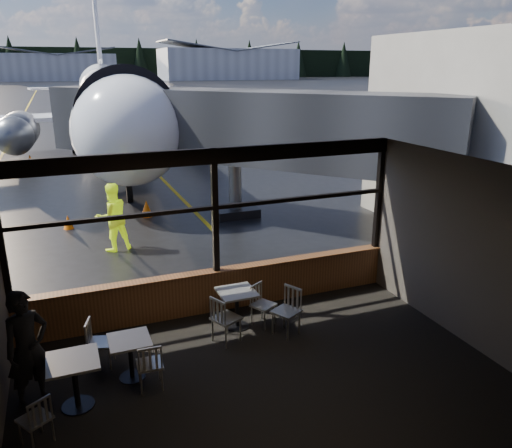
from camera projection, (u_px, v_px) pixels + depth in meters
ground_plane at (65, 88)px, 117.14m from camera, size 520.00×520.00×0.00m
carpet_floor at (273, 389)px, 8.13m from camera, size 8.00×6.00×0.01m
ceiling at (275, 179)px, 7.07m from camera, size 8.00×6.00×0.04m
wall_right at (477, 256)px, 9.00m from camera, size 0.04×6.00×3.50m
wall_back at (394, 413)px, 4.94m from camera, size 8.00×0.04×3.50m
window_sill at (217, 291)px, 10.65m from camera, size 8.00×0.28×0.90m
window_header at (214, 156)px, 9.77m from camera, size 8.00×0.18×0.30m
mullion_centre at (215, 212)px, 10.12m from camera, size 0.12×0.12×2.60m
mullion_right at (379, 195)px, 11.51m from camera, size 0.12×0.12×2.60m
window_transom at (215, 207)px, 10.09m from camera, size 8.00×0.10×0.08m
airliner at (106, 59)px, 28.49m from camera, size 31.58×37.09×10.79m
jet_bridge at (271, 151)px, 16.20m from camera, size 8.94×10.93×4.77m
cafe_table_near at (237, 309)px, 9.96m from camera, size 0.72×0.72×0.79m
cafe_table_mid at (131, 359)px, 8.33m from camera, size 0.67×0.67×0.74m
cafe_table_left at (76, 383)px, 7.60m from camera, size 0.76×0.76×0.83m
chair_near_e at (286, 312)px, 9.66m from camera, size 0.71×0.71×0.96m
chair_near_w at (226, 319)px, 9.40m from camera, size 0.70×0.70×0.97m
chair_near_n at (263, 305)px, 10.03m from camera, size 0.64×0.64×0.87m
chair_mid_s at (150, 365)px, 8.06m from camera, size 0.49×0.49×0.85m
chair_mid_w at (101, 343)px, 8.65m from camera, size 0.60×0.60×0.89m
chair_left_s at (35, 419)px, 6.85m from camera, size 0.60×0.60×0.79m
passenger at (28, 349)px, 7.56m from camera, size 0.82×0.72×1.88m
ground_crew at (112, 217)px, 14.01m from camera, size 1.11×0.97×1.95m
cone_nose at (147, 208)px, 17.39m from camera, size 0.41×0.41×0.57m
cone_wing at (30, 159)px, 26.81m from camera, size 0.35×0.35×0.49m
terminal_annex at (497, 134)px, 15.60m from camera, size 5.00×7.00×6.00m
hangar_mid at (58, 66)px, 173.23m from camera, size 38.00×15.00×10.00m
hangar_right at (228, 63)px, 187.74m from camera, size 50.00×20.00×12.00m
fuel_tank_c at (27, 72)px, 167.67m from camera, size 8.00×8.00×6.00m
treeline at (57, 63)px, 195.08m from camera, size 360.00×3.00×12.00m
cone_extra at (68, 222)px, 16.08m from camera, size 0.32×0.32×0.45m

